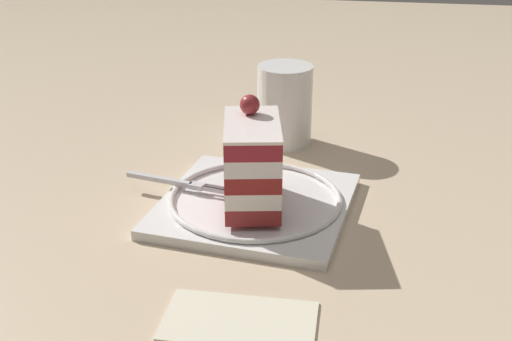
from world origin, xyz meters
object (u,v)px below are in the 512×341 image
object	(u,v)px
dessert_plate	(256,204)
fork	(180,183)
cake_slice	(250,163)
drink_glass_near	(285,107)
folded_napkin	(240,320)

from	to	relation	value
dessert_plate	fork	xyz separation A→B (m)	(0.01, 0.08, 0.01)
dessert_plate	cake_slice	world-z (taller)	cake_slice
fork	drink_glass_near	distance (m)	0.20
dessert_plate	cake_slice	bearing A→B (deg)	163.35
dessert_plate	cake_slice	xyz separation A→B (m)	(-0.01, 0.00, 0.05)
fork	drink_glass_near	size ratio (longest dim) A/B	1.17
fork	folded_napkin	distance (m)	0.22
cake_slice	folded_napkin	xyz separation A→B (m)	(-0.17, -0.02, -0.06)
dessert_plate	folded_napkin	size ratio (longest dim) A/B	1.77
cake_slice	drink_glass_near	distance (m)	0.20
cake_slice	drink_glass_near	bearing A→B (deg)	-2.25
dessert_plate	folded_napkin	xyz separation A→B (m)	(-0.18, -0.02, -0.01)
dessert_plate	folded_napkin	world-z (taller)	dessert_plate
dessert_plate	folded_napkin	distance (m)	0.18
cake_slice	fork	xyz separation A→B (m)	(0.03, 0.08, -0.04)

